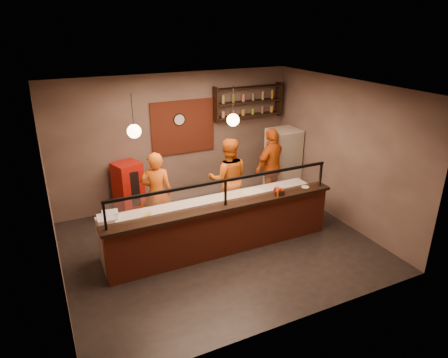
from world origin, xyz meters
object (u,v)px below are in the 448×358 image
fridge (283,162)px  condiment_caddy (279,193)px  cook_right (272,167)px  cook_mid (228,179)px  wall_clock (179,120)px  cook_left (157,193)px  red_cooler (129,190)px  pepper_mill (320,182)px  pizza_dough (254,192)px

fridge → condiment_caddy: bearing=-126.2°
cook_right → cook_mid: bearing=-8.5°
wall_clock → cook_left: size_ratio=0.17×
red_cooler → pepper_mill: red_cooler is taller
fridge → pepper_mill: fridge is taller
cook_left → red_cooler: cook_left is taller
cook_right → pizza_dough: (-1.09, -1.07, -0.06)m
pizza_dough → cook_right: bearing=44.4°
fridge → red_cooler: 3.95m
condiment_caddy → cook_right: bearing=62.2°
wall_clock → pepper_mill: wall_clock is taller
cook_right → condiment_caddy: cook_right is taller
red_cooler → pizza_dough: red_cooler is taller
pepper_mill → red_cooler: bearing=144.9°
fridge → pizza_dough: 2.16m
cook_mid → wall_clock: bearing=-45.4°
condiment_caddy → pepper_mill: (1.04, 0.03, 0.04)m
cook_mid → fridge: cook_mid is taller
cook_right → pizza_dough: 1.53m
cook_left → condiment_caddy: size_ratio=9.73×
condiment_caddy → pepper_mill: 1.04m
wall_clock → cook_right: bearing=-29.9°
red_cooler → cook_left: bearing=-88.4°
fridge → pepper_mill: 2.05m
wall_clock → cook_right: size_ratio=0.16×
pepper_mill → cook_right: bearing=95.2°
cook_mid → red_cooler: (-2.06, 1.05, -0.29)m
cook_left → cook_mid: cook_mid is taller
cook_mid → pepper_mill: cook_mid is taller
cook_right → fridge: (0.55, 0.34, -0.09)m
cook_right → red_cooler: 3.47m
wall_clock → cook_left: (-1.03, -1.33, -1.19)m
cook_mid → red_cooler: cook_mid is taller
cook_right → fridge: cook_right is taller
cook_left → cook_mid: 1.67m
red_cooler → condiment_caddy: bearing=-64.3°
red_cooler → cook_mid: bearing=-46.1°
pizza_dough → pepper_mill: (1.24, -0.58, 0.24)m
cook_left → condiment_caddy: (2.09, -1.47, 0.20)m
cook_mid → cook_right: (1.31, 0.24, 0.01)m
cook_mid → fridge: size_ratio=1.08×
pizza_dough → red_cooler: bearing=140.3°
cook_mid → condiment_caddy: bearing=125.4°
cook_left → pepper_mill: bearing=175.2°
cook_mid → pizza_dough: (0.21, -0.83, -0.05)m
condiment_caddy → cook_left: bearing=144.8°
red_cooler → pizza_dough: (2.27, -1.88, 0.25)m
cook_mid → fridge: (1.86, 0.58, -0.07)m
wall_clock → pepper_mill: bearing=-52.9°
cook_mid → pepper_mill: size_ratio=10.83×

